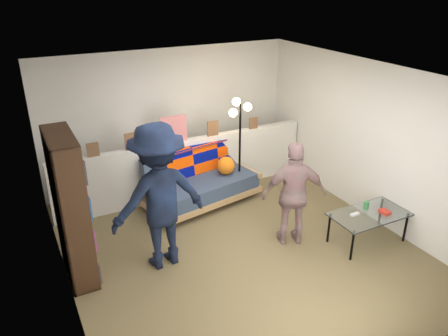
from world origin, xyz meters
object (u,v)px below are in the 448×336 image
object	(u,v)px
futon_sofa	(201,181)
coffee_table	(369,215)
floor_lamp	(239,128)
bookshelf	(71,213)
person_left	(159,197)
person_right	(294,194)

from	to	relation	value
futon_sofa	coffee_table	xyz separation A→B (m)	(1.60, -2.17, 0.05)
coffee_table	floor_lamp	bearing A→B (deg)	112.71
futon_sofa	floor_lamp	distance (m)	1.08
bookshelf	coffee_table	bearing A→B (deg)	-17.11
futon_sofa	person_left	bearing A→B (deg)	-132.06
futon_sofa	floor_lamp	bearing A→B (deg)	-1.31
futon_sofa	person_left	xyz separation A→B (m)	(-1.15, -1.27, 0.59)
person_right	coffee_table	bearing A→B (deg)	174.07
futon_sofa	person_left	world-z (taller)	person_left
coffee_table	bookshelf	bearing A→B (deg)	162.89
person_left	person_right	xyz separation A→B (m)	(1.80, -0.39, -0.21)
person_left	person_right	distance (m)	1.85
bookshelf	person_right	world-z (taller)	bookshelf
bookshelf	person_left	distance (m)	1.07
futon_sofa	bookshelf	world-z (taller)	bookshelf
bookshelf	person_right	distance (m)	2.91
coffee_table	floor_lamp	distance (m)	2.46
person_right	bookshelf	bearing A→B (deg)	8.82
coffee_table	person_right	world-z (taller)	person_right
floor_lamp	person_right	distance (m)	1.71
floor_lamp	person_left	distance (m)	2.25
bookshelf	person_right	bearing A→B (deg)	-13.14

